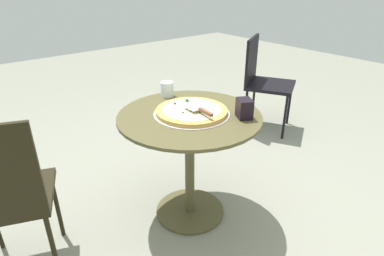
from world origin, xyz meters
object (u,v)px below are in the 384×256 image
pizza_server (200,110)px  napkin_dispenser (244,108)px  drinking_cup (167,89)px  patio_chair_far (263,77)px  pizza_on_tray (192,111)px  patio_table (190,143)px  patio_chair_near (3,193)px

pizza_server → napkin_dispenser: (-0.15, -0.19, 0.00)m
drinking_cup → patio_chair_far: 1.33m
pizza_on_tray → napkin_dispenser: napkin_dispenser is taller
drinking_cup → patio_table: bearing=166.7°
patio_chair_near → pizza_server: bearing=-103.8°
pizza_on_tray → patio_chair_near: bearing=80.5°
pizza_server → napkin_dispenser: napkin_dispenser is taller
patio_table → pizza_server: (-0.08, -0.01, 0.24)m
pizza_on_tray → drinking_cup: (0.33, -0.06, 0.03)m
pizza_on_tray → napkin_dispenser: (-0.22, -0.19, 0.04)m
napkin_dispenser → patio_chair_near: patio_chair_near is taller
drinking_cup → patio_chair_near: patio_chair_near is taller
patio_table → napkin_dispenser: bearing=-137.5°
pizza_on_tray → patio_table: bearing=80.3°
pizza_server → patio_chair_far: (0.65, -1.36, -0.23)m
napkin_dispenser → pizza_on_tray: bearing=70.1°
pizza_server → patio_chair_near: bearing=76.2°
patio_table → drinking_cup: size_ratio=8.69×
patio_table → drinking_cup: 0.41m
patio_table → pizza_server: bearing=-172.2°
pizza_on_tray → patio_chair_far: size_ratio=0.49×
pizza_server → patio_chair_far: patio_chair_far is taller
napkin_dispenser → patio_chair_far: (0.79, -1.16, -0.23)m
drinking_cup → pizza_server: bearing=170.7°
patio_table → drinking_cup: drinking_cup is taller
drinking_cup → patio_chair_near: bearing=99.0°
patio_chair_near → patio_chair_far: 2.37m
patio_chair_near → patio_chair_far: size_ratio=1.01×
patio_table → patio_chair_far: patio_chair_far is taller
pizza_on_tray → patio_chair_far: (0.57, -1.35, -0.19)m
patio_table → patio_chair_near: 0.98m
pizza_server → pizza_on_tray: bearing=-3.6°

